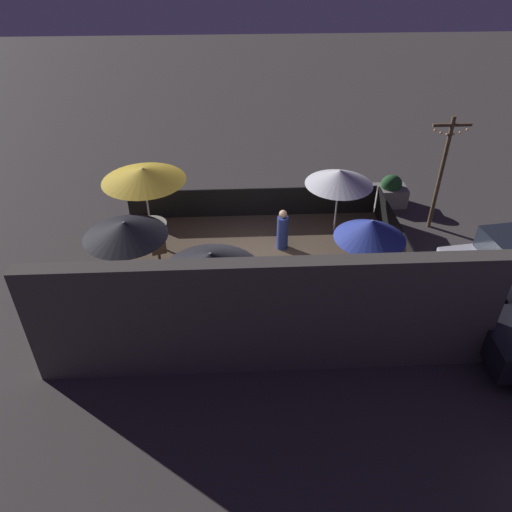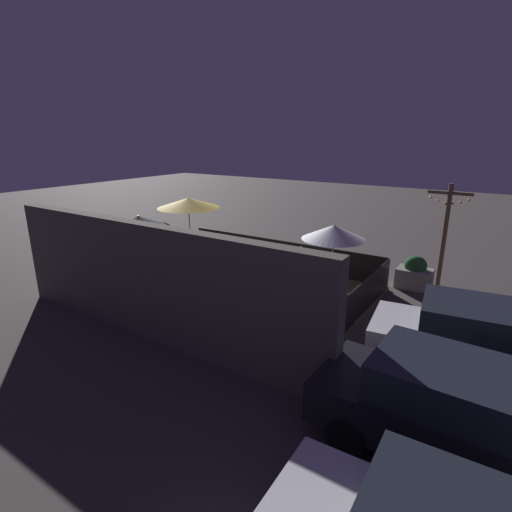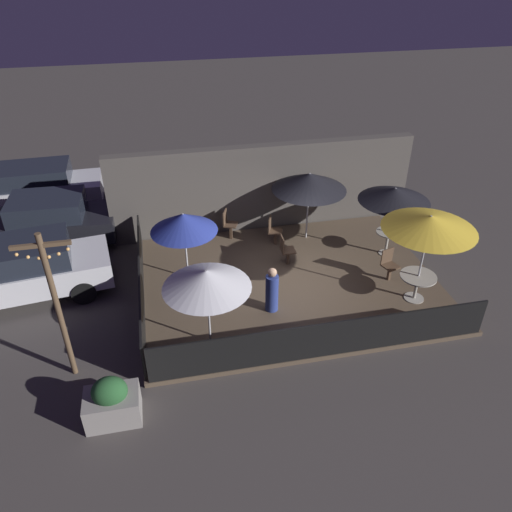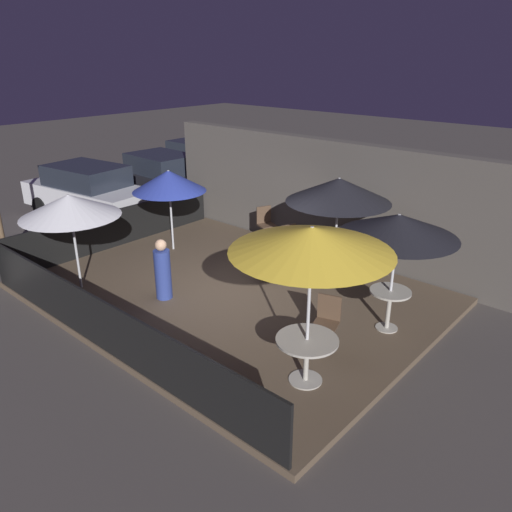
{
  "view_description": "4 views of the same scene",
  "coord_description": "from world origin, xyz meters",
  "px_view_note": "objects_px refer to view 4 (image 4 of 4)",
  "views": [
    {
      "loc": [
        0.58,
        10.8,
        8.39
      ],
      "look_at": [
        0.07,
        0.52,
        1.01
      ],
      "focal_mm": 35.0,
      "sensor_mm": 36.0,
      "label": 1
    },
    {
      "loc": [
        -7.0,
        9.28,
        4.77
      ],
      "look_at": [
        -0.61,
        -0.45,
        1.23
      ],
      "focal_mm": 28.0,
      "sensor_mm": 36.0,
      "label": 2
    },
    {
      "loc": [
        -3.21,
        -10.79,
        8.17
      ],
      "look_at": [
        -0.91,
        0.13,
        0.97
      ],
      "focal_mm": 35.0,
      "sensor_mm": 36.0,
      "label": 3
    },
    {
      "loc": [
        6.6,
        -6.64,
        4.72
      ],
      "look_at": [
        0.58,
        0.16,
        1.0
      ],
      "focal_mm": 35.0,
      "sensor_mm": 36.0,
      "label": 4
    }
  ],
  "objects_px": {
    "patio_chair_0": "(266,223)",
    "patron_0": "(163,272)",
    "patio_umbrella_3": "(70,206)",
    "dining_table_0": "(307,348)",
    "patio_chair_3": "(291,243)",
    "patio_chair_2": "(260,258)",
    "dining_table_1": "(390,299)",
    "parked_car_2": "(203,162)",
    "patio_chair_1": "(327,320)",
    "parked_car_1": "(162,177)",
    "patio_umbrella_1": "(398,226)",
    "parked_car_0": "(88,191)",
    "patio_umbrella_2": "(169,181)",
    "patio_umbrella_0": "(312,240)",
    "patio_umbrella_4": "(339,190)"
  },
  "relations": [
    {
      "from": "patio_umbrella_0",
      "to": "patio_chair_2",
      "type": "xyz_separation_m",
      "value": [
        -2.9,
        2.27,
        -1.77
      ]
    },
    {
      "from": "dining_table_1",
      "to": "parked_car_2",
      "type": "xyz_separation_m",
      "value": [
        -10.59,
        5.39,
        0.14
      ]
    },
    {
      "from": "patio_umbrella_3",
      "to": "dining_table_0",
      "type": "height_order",
      "value": "patio_umbrella_3"
    },
    {
      "from": "patio_umbrella_0",
      "to": "patio_umbrella_2",
      "type": "relative_size",
      "value": 1.23
    },
    {
      "from": "patio_umbrella_1",
      "to": "dining_table_0",
      "type": "relative_size",
      "value": 2.31
    },
    {
      "from": "patio_umbrella_2",
      "to": "dining_table_0",
      "type": "height_order",
      "value": "patio_umbrella_2"
    },
    {
      "from": "patio_umbrella_4",
      "to": "patio_chair_2",
      "type": "height_order",
      "value": "patio_umbrella_4"
    },
    {
      "from": "patio_chair_0",
      "to": "patio_chair_3",
      "type": "xyz_separation_m",
      "value": [
        1.28,
        -0.61,
        -0.04
      ]
    },
    {
      "from": "dining_table_1",
      "to": "parked_car_1",
      "type": "bearing_deg",
      "value": 164.07
    },
    {
      "from": "patio_umbrella_1",
      "to": "parked_car_1",
      "type": "xyz_separation_m",
      "value": [
        -9.79,
        2.79,
        -1.22
      ]
    },
    {
      "from": "patio_umbrella_3",
      "to": "patio_chair_1",
      "type": "height_order",
      "value": "patio_umbrella_3"
    },
    {
      "from": "dining_table_0",
      "to": "patio_chair_0",
      "type": "distance_m",
      "value": 5.88
    },
    {
      "from": "patio_umbrella_3",
      "to": "patio_chair_0",
      "type": "distance_m",
      "value": 4.9
    },
    {
      "from": "patio_chair_2",
      "to": "parked_car_2",
      "type": "relative_size",
      "value": 0.21
    },
    {
      "from": "patio_umbrella_2",
      "to": "patio_chair_2",
      "type": "xyz_separation_m",
      "value": [
        2.82,
        0.09,
        -1.25
      ]
    },
    {
      "from": "patio_umbrella_0",
      "to": "dining_table_0",
      "type": "xyz_separation_m",
      "value": [
        0.0,
        -0.0,
        -1.69
      ]
    },
    {
      "from": "patio_umbrella_0",
      "to": "patio_umbrella_3",
      "type": "height_order",
      "value": "patio_umbrella_0"
    },
    {
      "from": "patio_chair_0",
      "to": "parked_car_0",
      "type": "xyz_separation_m",
      "value": [
        -5.61,
        -1.66,
        0.19
      ]
    },
    {
      "from": "dining_table_1",
      "to": "patio_chair_0",
      "type": "bearing_deg",
      "value": 157.38
    },
    {
      "from": "parked_car_1",
      "to": "patio_umbrella_1",
      "type": "bearing_deg",
      "value": -13.93
    },
    {
      "from": "patio_umbrella_0",
      "to": "parked_car_1",
      "type": "height_order",
      "value": "patio_umbrella_0"
    },
    {
      "from": "parked_car_0",
      "to": "patio_chair_0",
      "type": "bearing_deg",
      "value": 9.07
    },
    {
      "from": "patio_umbrella_0",
      "to": "patio_umbrella_1",
      "type": "height_order",
      "value": "patio_umbrella_0"
    },
    {
      "from": "patron_0",
      "to": "parked_car_1",
      "type": "xyz_separation_m",
      "value": [
        -5.84,
        4.66,
        0.15
      ]
    },
    {
      "from": "patio_chair_0",
      "to": "patron_0",
      "type": "relative_size",
      "value": 0.77
    },
    {
      "from": "patio_chair_3",
      "to": "patio_chair_2",
      "type": "bearing_deg",
      "value": -64.59
    },
    {
      "from": "patio_chair_0",
      "to": "patio_chair_2",
      "type": "bearing_deg",
      "value": -30.02
    },
    {
      "from": "patio_chair_3",
      "to": "patron_0",
      "type": "relative_size",
      "value": 0.73
    },
    {
      "from": "patio_chair_2",
      "to": "patio_umbrella_3",
      "type": "bearing_deg",
      "value": -131.11
    },
    {
      "from": "patio_umbrella_1",
      "to": "parked_car_1",
      "type": "bearing_deg",
      "value": 164.07
    },
    {
      "from": "patio_chair_1",
      "to": "patio_umbrella_2",
      "type": "bearing_deg",
      "value": -120.02
    },
    {
      "from": "patio_umbrella_1",
      "to": "patio_chair_0",
      "type": "relative_size",
      "value": 2.24
    },
    {
      "from": "patio_umbrella_2",
      "to": "patio_umbrella_4",
      "type": "bearing_deg",
      "value": 20.26
    },
    {
      "from": "patio_umbrella_4",
      "to": "dining_table_1",
      "type": "height_order",
      "value": "patio_umbrella_4"
    },
    {
      "from": "parked_car_0",
      "to": "parked_car_1",
      "type": "relative_size",
      "value": 1.12
    },
    {
      "from": "patio_umbrella_4",
      "to": "parked_car_0",
      "type": "distance_m",
      "value": 8.18
    },
    {
      "from": "patio_chair_2",
      "to": "patron_0",
      "type": "height_order",
      "value": "patron_0"
    },
    {
      "from": "dining_table_0",
      "to": "patio_umbrella_4",
      "type": "bearing_deg",
      "value": 117.4
    },
    {
      "from": "patio_chair_1",
      "to": "parked_car_0",
      "type": "distance_m",
      "value": 9.66
    },
    {
      "from": "dining_table_0",
      "to": "patio_chair_1",
      "type": "height_order",
      "value": "patio_chair_1"
    },
    {
      "from": "patio_umbrella_4",
      "to": "parked_car_1",
      "type": "bearing_deg",
      "value": 169.79
    },
    {
      "from": "patio_chair_0",
      "to": "patio_chair_1",
      "type": "xyz_separation_m",
      "value": [
        3.94,
        -3.06,
        -0.04
      ]
    },
    {
      "from": "patio_umbrella_1",
      "to": "parked_car_1",
      "type": "relative_size",
      "value": 0.55
    },
    {
      "from": "patio_chair_1",
      "to": "parked_car_1",
      "type": "relative_size",
      "value": 0.23
    },
    {
      "from": "dining_table_1",
      "to": "patio_chair_3",
      "type": "distance_m",
      "value": 3.4
    },
    {
      "from": "patio_umbrella_1",
      "to": "patron_0",
      "type": "relative_size",
      "value": 1.72
    },
    {
      "from": "dining_table_0",
      "to": "patio_chair_2",
      "type": "xyz_separation_m",
      "value": [
        -2.9,
        2.27,
        -0.08
      ]
    },
    {
      "from": "patio_umbrella_2",
      "to": "patio_chair_3",
      "type": "xyz_separation_m",
      "value": [
        2.74,
        1.26,
        -1.26
      ]
    },
    {
      "from": "dining_table_1",
      "to": "parked_car_2",
      "type": "bearing_deg",
      "value": 153.01
    },
    {
      "from": "patio_chair_1",
      "to": "parked_car_1",
      "type": "xyz_separation_m",
      "value": [
        -9.29,
        4.0,
        0.24
      ]
    }
  ]
}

